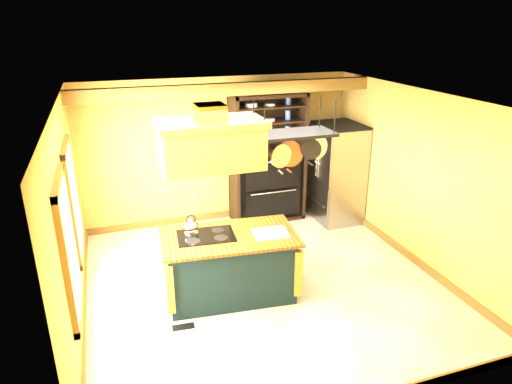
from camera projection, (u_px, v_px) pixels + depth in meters
floor at (263, 283)px, 6.74m from camera, size 5.00×5.00×0.00m
ceiling at (264, 99)px, 5.78m from camera, size 5.00×5.00×0.00m
wall_back at (219, 151)px, 8.47m from camera, size 5.00×0.02×2.70m
wall_front at (358, 297)px, 4.05m from camera, size 5.00×0.02×2.70m
wall_left at (69, 223)px, 5.51m from camera, size 0.02×5.00×2.70m
wall_right at (417, 179)px, 7.01m from camera, size 0.02×5.00×2.70m
ceiling_beam at (229, 89)px, 7.32m from camera, size 5.00×0.15×0.20m
window_near at (69, 248)px, 4.80m from camera, size 0.06×1.06×1.56m
window_far at (73, 201)px, 6.03m from camera, size 0.06×1.06×1.56m
kitchen_island at (230, 265)px, 6.31m from camera, size 1.92×1.18×1.11m
range_hood at (211, 142)px, 5.62m from camera, size 1.32×0.75×0.80m
pot_rack at (293, 141)px, 5.99m from camera, size 1.15×0.53×0.93m
refrigerator at (337, 175)px, 8.60m from camera, size 0.79×0.93×1.82m
hutch at (267, 172)px, 8.65m from camera, size 1.37×0.62×2.42m
floor_register at (183, 327)px, 5.77m from camera, size 0.29×0.14×0.01m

